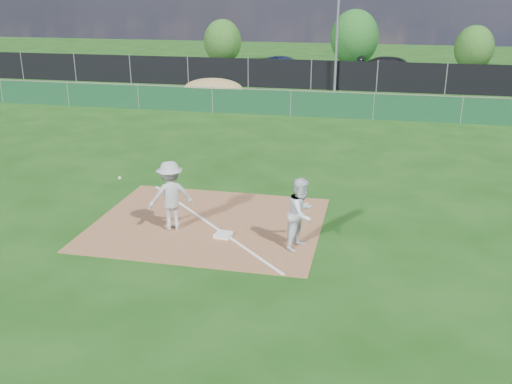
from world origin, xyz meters
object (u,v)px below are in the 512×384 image
tree_mid (354,38)px  car_mid (287,68)px  first_base (223,235)px  runner (301,214)px  tree_left (223,41)px  light_pole (338,23)px  tree_right (474,48)px  car_right (395,68)px  car_left (225,68)px  play_at_first (171,196)px

tree_mid → car_mid: bearing=-117.9°
tree_mid → first_base: bearing=-92.3°
runner → tree_left: size_ratio=0.49×
light_pole → tree_right: 14.50m
first_base → car_right: 28.57m
car_left → car_mid: (4.44, -0.11, 0.08)m
play_at_first → runner: bearing=-6.4°
play_at_first → car_left: 26.83m
first_base → car_mid: car_mid is taller
car_right → play_at_first: bearing=173.7°
runner → car_right: runner is taller
tree_mid → tree_left: bearing=-176.8°
car_right → tree_left: (-13.73, 5.13, 1.12)m
light_pole → runner: (1.12, -22.64, -3.12)m
tree_mid → car_left: bearing=-138.4°
car_left → tree_right: (17.36, 6.89, 1.06)m
light_pole → tree_mid: light_pole is taller
tree_left → tree_mid: bearing=3.2°
runner → car_mid: bearing=28.8°
car_mid → car_right: (7.20, 1.90, -0.03)m
tree_right → car_left: bearing=-158.4°
tree_right → car_right: bearing=-138.3°
first_base → car_right: bearing=80.9°
car_mid → tree_left: 9.66m
tree_left → tree_mid: size_ratio=0.81×
first_base → tree_right: (10.22, 33.31, 1.69)m
first_base → play_at_first: (-1.44, 0.21, 0.87)m
play_at_first → tree_mid: size_ratio=0.46×
car_right → tree_left: bearing=75.2°
runner → car_left: runner is taller
car_mid → tree_right: size_ratio=1.36×
first_base → car_right: car_right is taller
car_left → car_right: (11.64, 1.79, 0.05)m
first_base → runner: size_ratio=0.23×
tree_left → tree_right: 19.45m
car_mid → tree_left: bearing=19.6°
light_pole → tree_mid: 11.62m
play_at_first → car_mid: bearing=92.7°
light_pole → tree_right: (9.35, 10.85, -2.25)m
car_left → car_right: car_right is taller
car_right → tree_right: size_ratio=1.49×
runner → first_base: bearing=103.7°
first_base → play_at_first: 1.70m
light_pole → tree_right: bearing=49.2°
light_pole → play_at_first: 22.58m
car_left → car_mid: bearing=-67.4°
play_at_first → tree_right: tree_right is taller
first_base → runner: runner is taller
light_pole → first_base: bearing=-92.2°
light_pole → tree_left: light_pole is taller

